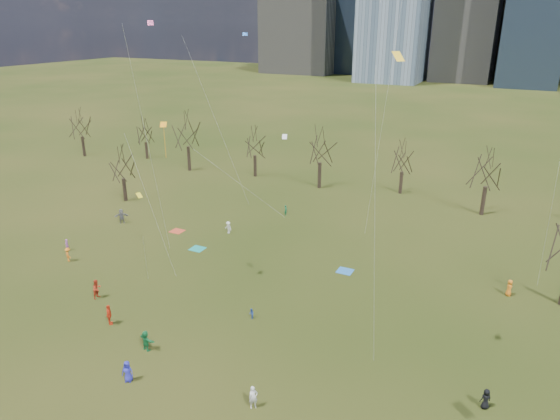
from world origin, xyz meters
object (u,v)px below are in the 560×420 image
at_px(blanket_navy, 345,271).
at_px(blanket_crimson, 177,231).
at_px(person_2, 97,289).
at_px(person_4, 109,315).
at_px(blanket_teal, 197,249).
at_px(person_0, 128,371).
at_px(person_1, 253,397).

xyz_separation_m(blanket_navy, blanket_crimson, (-22.25, 0.78, 0.00)).
relative_size(person_2, person_4, 1.00).
bearing_deg(blanket_crimson, person_4, -68.88).
height_order(blanket_teal, person_0, person_0).
relative_size(blanket_navy, person_1, 0.95).
bearing_deg(person_1, blanket_navy, 47.58).
relative_size(blanket_teal, person_2, 0.84).
bearing_deg(blanket_crimson, blanket_teal, -30.79).
height_order(person_0, person_4, person_4).
xyz_separation_m(blanket_navy, person_1, (1.00, -21.40, 0.83)).
relative_size(blanket_navy, person_0, 0.95).
xyz_separation_m(blanket_navy, person_0, (-8.44, -23.12, 0.83)).
xyz_separation_m(blanket_teal, person_1, (18.01, -19.05, 0.83)).
height_order(person_2, person_4, person_2).
relative_size(blanket_teal, person_0, 0.95).
relative_size(person_0, person_4, 0.89).
bearing_deg(blanket_teal, person_1, -46.61).
relative_size(person_0, person_1, 1.00).
xyz_separation_m(person_1, person_4, (-15.90, 3.16, 0.10)).
bearing_deg(person_0, person_2, 122.56).
xyz_separation_m(blanket_teal, person_2, (-2.14, -13.06, 0.93)).
distance_m(blanket_navy, person_4, 23.58).
height_order(blanket_crimson, person_2, person_2).
height_order(blanket_navy, blanket_crimson, same).
height_order(blanket_crimson, person_1, person_1).
distance_m(blanket_navy, person_2, 24.60).
distance_m(blanket_teal, person_1, 26.23).
distance_m(blanket_teal, person_0, 22.49).
bearing_deg(person_2, blanket_navy, -52.26).
relative_size(person_1, person_2, 0.89).
height_order(blanket_teal, person_2, person_2).
bearing_deg(person_2, blanket_teal, -10.40).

